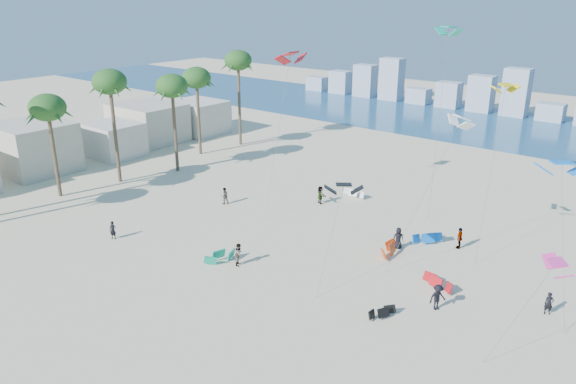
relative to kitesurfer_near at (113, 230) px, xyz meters
The scene contains 10 objects.
ground 11.10m from the kitesurfer_near, 33.46° to the right, with size 220.00×220.00×0.00m, color beige.
ocean 66.55m from the kitesurfer_near, 82.03° to the left, with size 220.00×220.00×0.00m, color navy.
kitesurfer_near is the anchor object (origin of this frame).
kitesurfer_mid 12.78m from the kitesurfer_near, 16.06° to the left, with size 0.91×0.71×1.87m, color gray.
kitesurfers_far 22.71m from the kitesurfer_near, 37.79° to the left, with size 33.26×12.98×1.93m.
grounded_kites 22.57m from the kitesurfer_near, 31.61° to the left, with size 18.40×21.64×0.95m.
flying_kites 30.43m from the kitesurfer_near, 34.05° to the left, with size 34.06×22.19×18.51m.
palm_row 19.50m from the kitesurfer_near, 143.15° to the left, with size 7.27×44.80×13.45m.
beachfront_buildings 28.61m from the kitesurfer_near, 148.97° to the left, with size 11.50×43.00×6.00m.
distant_skyline 76.36m from the kitesurfer_near, 83.95° to the left, with size 85.00×3.00×8.40m.
Camera 1 is at (31.58, -19.25, 21.03)m, focal length 34.48 mm.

